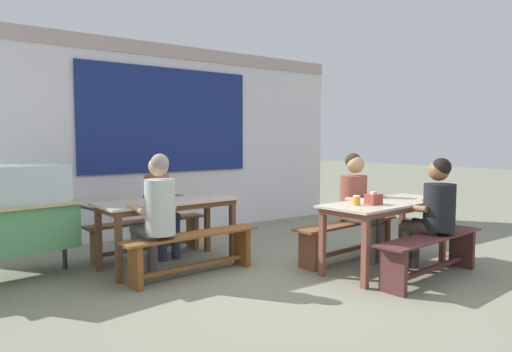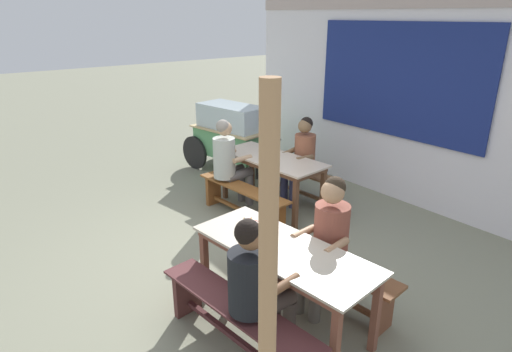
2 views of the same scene
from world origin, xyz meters
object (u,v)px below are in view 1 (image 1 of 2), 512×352
Objects in this scene: person_center_facing at (160,199)px; food_cart at (2,213)px; person_right_near_table at (358,199)px; person_left_back_turned at (156,210)px; condiment_jar at (356,200)px; bench_near_front at (431,251)px; bench_far_front at (193,248)px; person_near_front at (433,208)px; dining_table_near at (387,209)px; bench_far_back at (148,232)px; soup_bowl at (160,199)px; bench_near_back at (348,234)px; tissue_box at (373,199)px; dining_table_far at (168,207)px.

food_cart is at bearing -179.04° from person_center_facing.
person_left_back_turned is at bearing 166.46° from person_right_near_table.
person_left_back_turned is 2.07m from condiment_jar.
person_right_near_table reaches higher than condiment_jar.
bench_near_front is 4.40m from food_cart.
person_left_back_turned is at bearing 172.31° from bench_far_front.
dining_table_near is at bearing 113.26° from person_near_front.
bench_near_front is 2.85m from person_left_back_turned.
dining_table_near is 2.88m from bench_far_back.
person_near_front reaches higher than soup_bowl.
person_left_back_turned is 12.48× the size of condiment_jar.
soup_bowl is (-1.99, 0.98, 0.47)m from bench_near_back.
person_right_near_table reaches higher than tissue_box.
person_right_near_table is 0.98× the size of person_left_back_turned.
bench_near_back is at bearing -39.32° from person_center_facing.
bench_far_front is at bearing -85.76° from dining_table_far.
condiment_jar is (-0.50, -0.00, 0.13)m from dining_table_near.
bench_far_back is 10.80× the size of soup_bowl.
person_right_near_table is (1.89, -1.52, 0.02)m from person_center_facing.
person_center_facing is (-2.03, 2.44, -0.01)m from person_near_front.
person_center_facing is 0.53m from soup_bowl.
bench_near_back is 2.26m from soup_bowl.
person_center_facing reaches higher than bench_far_front.
person_near_front is at bearing -32.82° from food_cart.
person_right_near_table is (1.99, -1.04, 0.06)m from dining_table_far.
tissue_box is at bearing -53.25° from person_center_facing.
bench_far_front is at bearing 145.50° from person_near_front.
person_left_back_turned reaches higher than bench_far_front.
person_center_facing is (0.06, 1.01, 0.41)m from bench_far_front.
bench_near_front is 15.75× the size of condiment_jar.
bench_near_front is at bearing -84.70° from dining_table_near.
condiment_jar is at bearing -32.80° from food_cart.
bench_near_front is at bearing -34.76° from food_cart.
condiment_jar reaches higher than bench_near_back.
soup_bowl is at bearing 135.59° from bench_near_front.
soup_bowl reaches higher than dining_table_far.
bench_near_front is 1.26× the size of person_left_back_turned.
dining_table_near is at bearing -28.98° from food_cart.
bench_near_back is at bearing -22.28° from food_cart.
bench_near_front is 1.31× the size of person_center_facing.
soup_bowl is (-2.08, 2.04, 0.48)m from bench_near_front.
bench_far_front and bench_near_front have the same top height.
bench_far_back is 1.07m from bench_far_front.
person_center_facing reaches higher than dining_table_near.
dining_table_near reaches higher than bench_far_back.
condiment_jar is (-0.55, -0.48, 0.07)m from person_right_near_table.
bench_far_back is 0.85× the size of food_cart.
condiment_jar is (-0.69, 0.45, 0.09)m from person_near_front.
person_left_back_turned is 8.48× the size of tissue_box.
bench_far_back is 2.75m from tissue_box.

